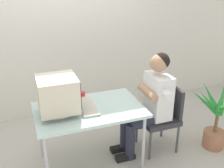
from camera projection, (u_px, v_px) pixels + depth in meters
name	position (u px, v px, depth m)	size (l,w,h in m)	color
ground_plane	(91.00, 161.00, 3.22)	(12.00, 12.00, 0.00)	#B2ADA3
wall_back	(81.00, 15.00, 3.93)	(8.00, 0.10, 3.00)	silver
desk	(89.00, 113.00, 2.96)	(1.18, 0.74, 0.72)	#B7B7BC
crt_monitor	(58.00, 94.00, 2.74)	(0.40, 0.37, 0.41)	beige
keyboard	(87.00, 106.00, 2.96)	(0.20, 0.48, 0.03)	silver
office_chair	(162.00, 114.00, 3.31)	(0.44, 0.44, 0.83)	#4C4C51
person_seated	(150.00, 101.00, 3.17)	(0.67, 0.56, 1.26)	silver
potted_plant	(217.00, 118.00, 3.33)	(0.68, 0.63, 0.85)	#9E6647
desk_mug	(82.00, 95.00, 3.16)	(0.08, 0.09, 0.08)	red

